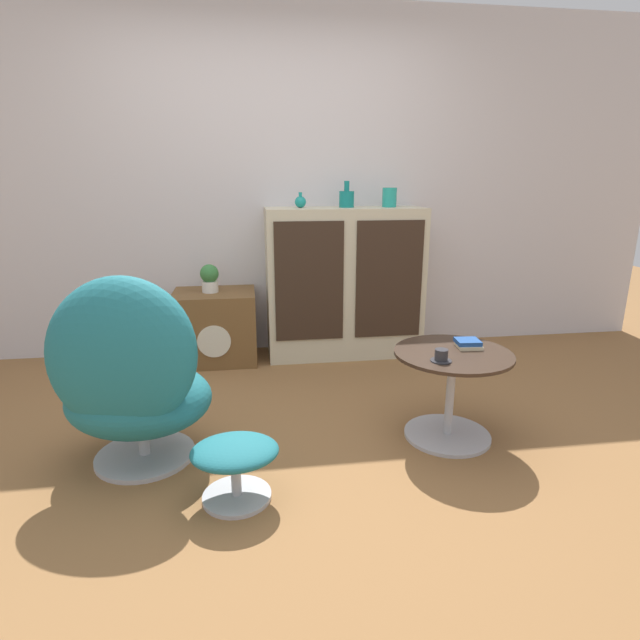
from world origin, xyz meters
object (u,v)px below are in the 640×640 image
object	(u,v)px
sideboard	(344,283)
book_stack	(468,344)
vase_leftmost	(300,202)
ottoman	(235,458)
vase_inner_left	(347,198)
potted_plant	(210,278)
coffee_table	(451,387)
tv_console	(216,326)
vase_inner_right	(389,197)
teacup	(441,356)
egg_chair	(131,378)

from	to	relation	value
sideboard	book_stack	xyz separation A→B (m)	(0.41, -1.37, -0.07)
sideboard	vase_leftmost	world-z (taller)	vase_leftmost
book_stack	ottoman	bearing A→B (deg)	-159.90
vase_inner_left	potted_plant	xyz separation A→B (m)	(-1.03, -0.02, -0.57)
coffee_table	tv_console	bearing A→B (deg)	132.74
vase_inner_left	vase_inner_right	world-z (taller)	vase_inner_left
coffee_table	vase_inner_right	bearing A→B (deg)	88.48
vase_leftmost	book_stack	distance (m)	1.70
sideboard	vase_inner_right	distance (m)	0.73
tv_console	coffee_table	size ratio (longest dim) A/B	0.99
sideboard	teacup	size ratio (longest dim) A/B	11.53
sideboard	coffee_table	size ratio (longest dim) A/B	1.95
sideboard	ottoman	world-z (taller)	sideboard
tv_console	vase_inner_right	world-z (taller)	vase_inner_right
ottoman	teacup	size ratio (longest dim) A/B	3.66
ottoman	teacup	world-z (taller)	teacup
vase_leftmost	vase_inner_right	bearing A→B (deg)	0.00
teacup	vase_inner_right	bearing A→B (deg)	84.36
tv_console	potted_plant	distance (m)	0.38
tv_console	coffee_table	bearing A→B (deg)	-47.26
coffee_table	potted_plant	world-z (taller)	potted_plant
vase_inner_right	egg_chair	bearing A→B (deg)	-137.88
tv_console	book_stack	size ratio (longest dim) A/B	4.51
teacup	ottoman	bearing A→B (deg)	-165.10
book_stack	vase_inner_left	bearing A→B (deg)	106.11
ottoman	potted_plant	xyz separation A→B (m)	(-0.20, 1.80, 0.45)
tv_console	ottoman	xyz separation A→B (m)	(0.18, -1.80, -0.07)
egg_chair	teacup	bearing A→B (deg)	-2.86
tv_console	teacup	distance (m)	1.95
vase_inner_left	teacup	world-z (taller)	vase_inner_left
vase_leftmost	sideboard	bearing A→B (deg)	-0.66
tv_console	vase_inner_left	world-z (taller)	vase_inner_left
ottoman	egg_chair	bearing A→B (deg)	144.25
sideboard	teacup	xyz separation A→B (m)	(0.19, -1.55, -0.06)
vase_inner_left	teacup	xyz separation A→B (m)	(0.18, -1.56, -0.70)
tv_console	egg_chair	world-z (taller)	egg_chair
book_stack	vase_inner_right	bearing A→B (deg)	92.82
ottoman	coffee_table	bearing A→B (deg)	19.16
vase_leftmost	teacup	bearing A→B (deg)	-71.45
sideboard	coffee_table	world-z (taller)	sideboard
sideboard	vase_inner_right	size ratio (longest dim) A/B	8.33
vase_leftmost	vase_inner_left	distance (m)	0.35
vase_leftmost	vase_inner_left	xyz separation A→B (m)	(0.35, 0.00, 0.02)
egg_chair	vase_leftmost	xyz separation A→B (m)	(0.96, 1.48, 0.74)
vase_inner_right	coffee_table	bearing A→B (deg)	-91.52
vase_leftmost	potted_plant	world-z (taller)	vase_leftmost
coffee_table	potted_plant	distance (m)	1.97
tv_console	vase_leftmost	bearing A→B (deg)	2.17
coffee_table	book_stack	xyz separation A→B (m)	(0.11, 0.06, 0.21)
book_stack	coffee_table	bearing A→B (deg)	-150.63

